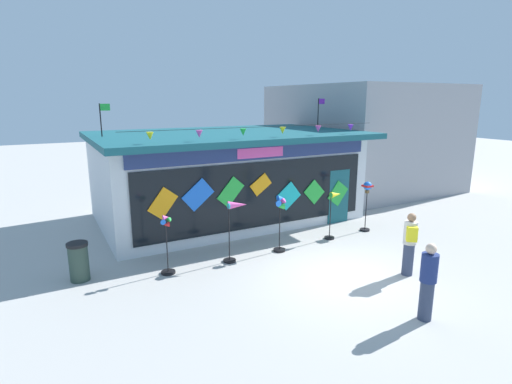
# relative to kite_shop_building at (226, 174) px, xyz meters

# --- Properties ---
(ground_plane) EXTENTS (80.00, 80.00, 0.00)m
(ground_plane) POSITION_rel_kite_shop_building_xyz_m (0.40, -6.53, -1.68)
(ground_plane) COLOR #ADAAA5
(kite_shop_building) EXTENTS (9.67, 6.30, 4.55)m
(kite_shop_building) POSITION_rel_kite_shop_building_xyz_m (0.00, 0.00, 0.00)
(kite_shop_building) COLOR silver
(kite_shop_building) RESTS_ON ground_plane
(wind_spinner_far_left) EXTENTS (0.38, 0.38, 1.63)m
(wind_spinner_far_left) POSITION_rel_kite_shop_building_xyz_m (-3.58, -4.20, -0.84)
(wind_spinner_far_left) COLOR black
(wind_spinner_far_left) RESTS_ON ground_plane
(wind_spinner_left) EXTENTS (0.74, 0.38, 1.76)m
(wind_spinner_left) POSITION_rel_kite_shop_building_xyz_m (-1.61, -4.23, -0.39)
(wind_spinner_left) COLOR black
(wind_spinner_left) RESTS_ON ground_plane
(wind_spinner_center_left) EXTENTS (0.45, 0.37, 1.77)m
(wind_spinner_center_left) POSITION_rel_kite_shop_building_xyz_m (-0.13, -4.24, -0.49)
(wind_spinner_center_left) COLOR black
(wind_spinner_center_left) RESTS_ON ground_plane
(wind_spinner_center_right) EXTENTS (0.56, 0.33, 1.59)m
(wind_spinner_center_right) POSITION_rel_kite_shop_building_xyz_m (2.04, -4.06, -0.62)
(wind_spinner_center_right) COLOR black
(wind_spinner_center_right) RESTS_ON ground_plane
(wind_spinner_right) EXTENTS (0.34, 0.34, 1.76)m
(wind_spinner_right) POSITION_rel_kite_shop_building_xyz_m (3.55, -3.98, -0.37)
(wind_spinner_right) COLOR black
(wind_spinner_right) RESTS_ON ground_plane
(person_near_camera) EXTENTS (0.45, 0.47, 1.68)m
(person_near_camera) POSITION_rel_kite_shop_building_xyz_m (1.93, -7.27, -0.79)
(person_near_camera) COLOR #333D56
(person_near_camera) RESTS_ON ground_plane
(person_mid_plaza) EXTENTS (0.34, 0.34, 1.68)m
(person_mid_plaza) POSITION_rel_kite_shop_building_xyz_m (0.50, -8.99, -0.82)
(person_mid_plaza) COLOR #333D56
(person_mid_plaza) RESTS_ON ground_plane
(trash_bin) EXTENTS (0.52, 0.52, 1.01)m
(trash_bin) POSITION_rel_kite_shop_building_xyz_m (-5.68, -3.51, -1.17)
(trash_bin) COLOR #2D4238
(trash_bin) RESTS_ON ground_plane
(neighbour_building) EXTENTS (7.21, 8.04, 5.20)m
(neighbour_building) POSITION_rel_kite_shop_building_xyz_m (8.73, 2.02, 0.92)
(neighbour_building) COLOR #99999E
(neighbour_building) RESTS_ON ground_plane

